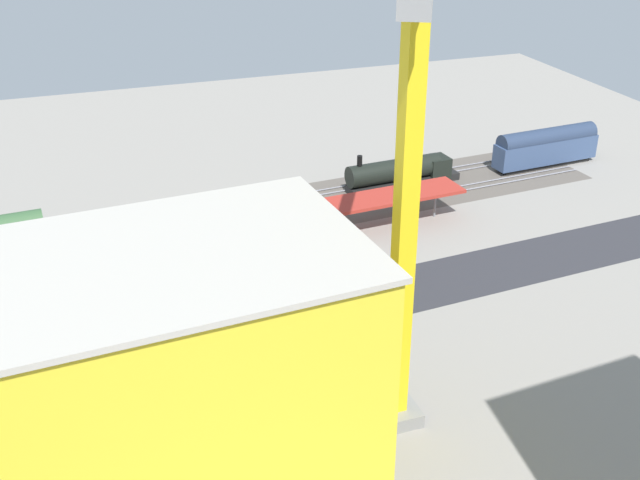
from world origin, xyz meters
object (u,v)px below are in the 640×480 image
Objects in this scene: locomotive at (403,173)px; tower_crane at (408,182)px; platform_canopy_near at (239,224)px; traffic_light at (187,324)px; parked_car_2 at (267,294)px; passenger_coach at (546,146)px; street_tree_3 at (24,355)px; parked_car_1 at (326,284)px; parked_car_0 at (387,275)px; box_truck_0 at (19,401)px; parked_car_3 at (217,305)px; parked_car_5 at (74,331)px; street_tree_0 at (216,310)px; parked_car_4 at (142,319)px; construction_building at (129,398)px; street_tree_1 at (103,339)px.

tower_crane is at bearing 64.38° from locomotive.
traffic_light is (9.59, 19.37, 0.46)m from platform_canopy_near.
parked_car_2 is (26.02, 23.26, -1.14)m from locomotive.
passenger_coach reaches higher than locomotive.
parked_car_1 is at bearing -163.36° from street_tree_3.
box_truck_0 is (37.04, 10.54, 0.95)m from parked_car_0.
locomotive reaches higher than parked_car_3.
box_truck_0 is at bearing 65.88° from parked_car_5.
passenger_coach is 3.80× the size of parked_car_1.
parked_car_0 is 37.29m from street_tree_3.
parked_car_1 is (6.78, -0.47, -0.03)m from parked_car_0.
parked_car_0 is at bearing 138.96° from platform_canopy_near.
platform_canopy_near is at bearing -115.16° from parked_car_3.
parked_car_2 is at bearing -128.96° from street_tree_0.
locomotive is 1.00× the size of passenger_coach.
parked_car_4 is at bearing 179.58° from parked_car_5.
construction_building is at bearing 65.48° from platform_canopy_near.
parked_car_0 is 24.35m from traffic_light.
street_tree_3 reaches higher than parked_car_5.
box_truck_0 is 17.43m from street_tree_0.
parked_car_4 is 6.36m from parked_car_5.
parked_car_0 is 0.65× the size of street_tree_3.
parked_car_0 is 38.28m from construction_building.
street_tree_0 reaches higher than traffic_light.
box_truck_0 is at bearing 43.67° from parked_car_4.
parked_car_4 is at bearing -114.29° from street_tree_1.
street_tree_1 is (42.81, 32.64, 3.04)m from locomotive.
construction_building is 3.94× the size of street_tree_1.
parked_car_0 is at bearing 61.56° from locomotive.
construction_building is (-3.18, 23.52, 8.69)m from parked_car_5.
parked_car_5 is 0.50× the size of box_truck_0.
parked_car_2 is 1.15× the size of parked_car_3.
parked_car_0 is 0.92× the size of parked_car_2.
parked_car_2 is (6.36, -0.06, 0.01)m from parked_car_1.
parked_car_1 is 0.51× the size of street_tree_0.
parked_car_0 is 13.15m from parked_car_2.
platform_canopy_near is at bearing -59.84° from parked_car_1.
passenger_coach is 2.56× the size of traffic_light.
street_tree_3 is (22.99, 19.78, 0.67)m from platform_canopy_near.
parked_car_3 is 29.61m from tower_crane.
construction_building reaches higher than parked_car_2.
passenger_coach is at bearing -151.16° from parked_car_1.
parked_car_2 is at bearing 41.79° from locomotive.
locomotive is (-26.06, -12.32, -1.93)m from platform_canopy_near.
platform_canopy_near is 8.80× the size of traffic_light.
tower_crane reaches higher than parked_car_5.
parked_car_3 is (31.35, 23.57, -1.19)m from locomotive.
passenger_coach is at bearing -165.81° from platform_canopy_near.
parked_car_5 is (32.25, -0.15, -0.05)m from parked_car_0.
tower_crane reaches higher than parked_car_3.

